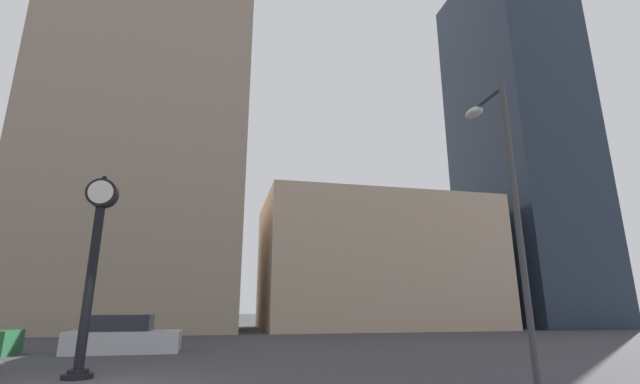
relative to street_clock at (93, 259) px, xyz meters
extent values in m
cube|color=gray|center=(-3.05, 22.11, 17.03)|extent=(14.97, 12.00, 39.82)
cube|color=tan|center=(15.48, 22.11, 2.20)|extent=(18.19, 12.00, 10.17)
cube|color=#1E2838|center=(30.94, 22.11, 15.03)|extent=(8.44, 12.00, 35.83)
cylinder|color=black|center=(0.00, 0.00, -2.82)|extent=(0.72, 0.72, 0.12)
cylinder|color=black|center=(0.00, 0.00, -2.71)|extent=(0.48, 0.48, 0.10)
cylinder|color=black|center=(0.00, 0.00, -0.65)|extent=(0.24, 0.24, 4.02)
cylinder|color=black|center=(0.00, 0.00, 1.74)|extent=(0.77, 0.35, 0.77)
cylinder|color=white|center=(0.00, -0.18, 1.74)|extent=(0.63, 0.02, 0.63)
cylinder|color=white|center=(0.00, 0.18, 1.74)|extent=(0.63, 0.02, 0.63)
sphere|color=black|center=(0.00, 0.00, 2.18)|extent=(0.12, 0.12, 0.12)
cube|color=#BCBCC1|center=(-0.19, 6.13, -2.48)|extent=(4.04, 1.76, 0.80)
cube|color=#232833|center=(-0.39, 6.13, -1.79)|extent=(2.23, 1.53, 0.59)
cylinder|color=#B7B7BC|center=(-2.12, 1.01, -2.59)|extent=(0.18, 0.10, 0.10)
cylinder|color=#38383D|center=(9.57, -4.04, 0.55)|extent=(0.14, 0.14, 6.87)
cylinder|color=#38383D|center=(9.57, -3.44, 3.88)|extent=(0.11, 1.20, 0.11)
ellipsoid|color=silver|center=(9.57, -2.84, 3.78)|extent=(0.36, 0.60, 0.24)
camera|label=1|loc=(3.28, -12.12, -1.20)|focal=24.00mm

